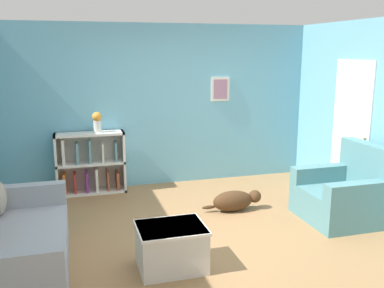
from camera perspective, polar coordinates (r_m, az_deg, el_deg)
ground_plane at (r=5.23m, az=1.23°, el=-12.22°), size 14.00×14.00×0.00m
wall_back at (r=7.00m, az=-4.17°, el=5.13°), size 5.60×0.13×2.60m
couch at (r=4.55m, az=-22.81°, el=-12.76°), size 0.88×1.91×0.85m
bookshelf at (r=6.81m, az=-13.42°, el=-2.64°), size 1.05×0.32×0.96m
recliner_chair at (r=5.97m, az=19.75°, el=-6.32°), size 0.95×0.98×0.99m
coffee_table at (r=4.45m, az=-2.79°, el=-13.42°), size 0.68×0.55×0.45m
dog at (r=5.99m, az=5.77°, el=-7.50°), size 0.85×0.26×0.29m
vase at (r=6.66m, az=-12.55°, el=3.03°), size 0.14×0.14×0.31m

